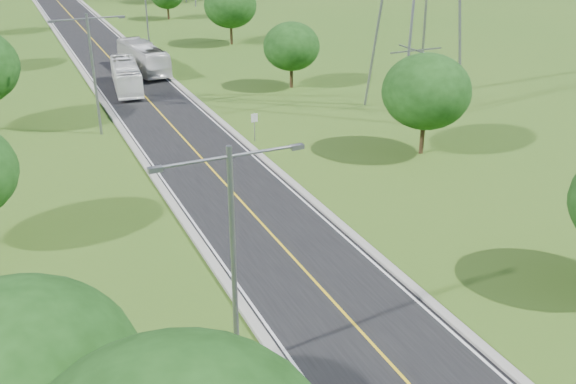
% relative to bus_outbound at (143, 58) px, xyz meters
% --- Properties ---
extents(ground, '(260.00, 260.00, 0.00)m').
position_rel_bus_outbound_xyz_m(ground, '(-2.29, -5.07, -1.70)').
color(ground, '#325A19').
rests_on(ground, ground).
extents(road, '(8.00, 150.00, 0.06)m').
position_rel_bus_outbound_xyz_m(road, '(-2.29, 0.93, -1.67)').
color(road, black).
rests_on(road, ground).
extents(curb_left, '(0.50, 150.00, 0.22)m').
position_rel_bus_outbound_xyz_m(curb_left, '(-6.54, 0.93, -1.59)').
color(curb_left, gray).
rests_on(curb_left, ground).
extents(curb_right, '(0.50, 150.00, 0.22)m').
position_rel_bus_outbound_xyz_m(curb_right, '(1.96, 0.93, -1.59)').
color(curb_right, gray).
rests_on(curb_right, ground).
extents(speed_limit_sign, '(0.55, 0.09, 2.40)m').
position_rel_bus_outbound_xyz_m(speed_limit_sign, '(2.91, -27.08, -0.10)').
color(speed_limit_sign, slate).
rests_on(speed_limit_sign, ground).
extents(streetlight_near_left, '(5.90, 0.25, 10.00)m').
position_rel_bus_outbound_xyz_m(streetlight_near_left, '(-8.29, -53.07, 4.24)').
color(streetlight_near_left, slate).
rests_on(streetlight_near_left, ground).
extents(streetlight_mid_left, '(5.90, 0.25, 10.00)m').
position_rel_bus_outbound_xyz_m(streetlight_mid_left, '(-8.29, -20.07, 4.24)').
color(streetlight_mid_left, slate).
rests_on(streetlight_mid_left, ground).
extents(streetlight_far_right, '(5.90, 0.25, 10.00)m').
position_rel_bus_outbound_xyz_m(streetlight_far_right, '(3.71, 12.93, 4.24)').
color(streetlight_far_right, slate).
rests_on(streetlight_far_right, ground).
extents(tree_la, '(7.14, 7.14, 8.30)m').
position_rel_bus_outbound_xyz_m(tree_la, '(-16.29, -57.07, 3.56)').
color(tree_la, black).
rests_on(tree_la, ground).
extents(tree_rb, '(6.72, 6.72, 7.82)m').
position_rel_bus_outbound_xyz_m(tree_rb, '(13.71, -35.07, 3.25)').
color(tree_rb, black).
rests_on(tree_rb, ground).
extents(tree_rc, '(5.88, 5.88, 6.84)m').
position_rel_bus_outbound_xyz_m(tree_rc, '(12.71, -13.07, 2.63)').
color(tree_rc, black).
rests_on(tree_rc, ground).
extents(tree_rd, '(7.14, 7.14, 8.30)m').
position_rel_bus_outbound_xyz_m(tree_rd, '(14.71, 10.93, 3.56)').
color(tree_rd, black).
rests_on(tree_rd, ground).
extents(bus_outbound, '(3.72, 11.97, 3.28)m').
position_rel_bus_outbound_xyz_m(bus_outbound, '(0.00, 0.00, 0.00)').
color(bus_outbound, silver).
rests_on(bus_outbound, road).
extents(bus_inbound, '(3.69, 10.69, 2.92)m').
position_rel_bus_outbound_xyz_m(bus_inbound, '(-3.36, -6.94, -0.18)').
color(bus_inbound, white).
rests_on(bus_inbound, road).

